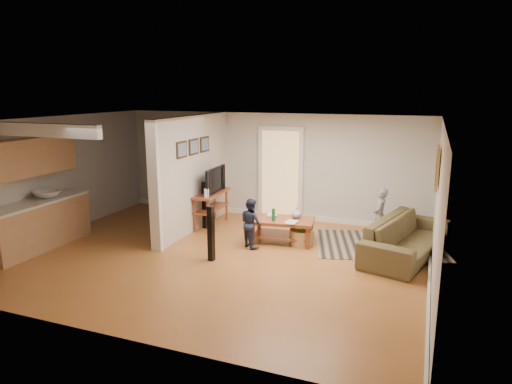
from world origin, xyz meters
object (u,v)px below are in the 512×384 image
toy_basket (302,236)px  toddler (251,247)px  coffee_table (283,224)px  speaker_left (211,234)px  tv_console (211,196)px  child (378,242)px  speaker_right (205,205)px  sofa (406,256)px

toy_basket → toddler: 1.03m
toy_basket → toddler: (-0.90, -0.47, -0.18)m
coffee_table → speaker_left: (-0.91, -1.44, 0.13)m
tv_console → toy_basket: 2.37m
child → toddler: 2.60m
child → toddler: child is taller
toy_basket → coffee_table: bearing=174.9°
speaker_left → child: bearing=45.6°
speaker_right → sofa: bearing=16.9°
tv_console → speaker_right: (-0.06, -0.19, -0.18)m
toy_basket → child: (1.42, 0.72, -0.18)m
sofa → speaker_left: speaker_left is taller
tv_console → speaker_right: tv_console is taller
coffee_table → sofa: bearing=1.2°
speaker_left → child: (2.72, 2.13, -0.51)m
tv_console → toddler: size_ratio=1.29×
sofa → toy_basket: toy_basket is taller
toy_basket → child: size_ratio=0.43×
coffee_table → toddler: (-0.51, -0.50, -0.38)m
speaker_right → speaker_left: bearing=-39.6°
speaker_left → child: speaker_left is taller
speaker_left → speaker_right: (-1.01, 1.75, 0.02)m
toddler → speaker_right: bearing=7.5°
sofa → child: size_ratio=2.18×
speaker_left → child: 3.49m
tv_console → speaker_right: bearing=-111.9°
speaker_left → tv_console: bearing=123.7°
speaker_left → toy_basket: (1.30, 1.41, -0.33)m
coffee_table → tv_console: bearing=165.2°
coffee_table → tv_console: tv_console is taller
toddler → tv_console: bearing=0.9°
sofa → toy_basket: size_ratio=5.03×
speaker_right → tv_console: bearing=91.3°
speaker_right → toy_basket: bearing=11.9°
tv_console → speaker_left: bearing=-66.7°
coffee_table → child: 1.97m
sofa → toddler: (-2.89, -0.55, 0.00)m
speaker_left → sofa: bearing=31.9°
speaker_right → toddler: size_ratio=1.08×
coffee_table → toddler: bearing=-135.2°
speaker_right → child: 3.79m
child → coffee_table: bearing=-68.6°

